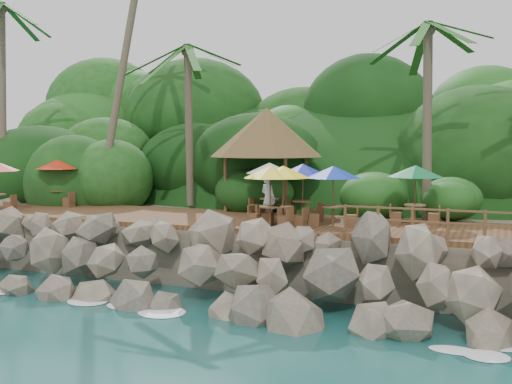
% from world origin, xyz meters
% --- Properties ---
extents(ground, '(140.00, 140.00, 0.00)m').
position_xyz_m(ground, '(0.00, 0.00, 0.00)').
color(ground, '#19514F').
rests_on(ground, ground).
extents(land_base, '(32.00, 25.20, 2.10)m').
position_xyz_m(land_base, '(0.00, 16.00, 1.05)').
color(land_base, gray).
rests_on(land_base, ground).
extents(jungle_hill, '(44.80, 28.00, 15.40)m').
position_xyz_m(jungle_hill, '(0.00, 23.50, 0.00)').
color(jungle_hill, '#143811').
rests_on(jungle_hill, ground).
extents(seawall, '(29.00, 4.00, 2.30)m').
position_xyz_m(seawall, '(0.00, 2.00, 1.15)').
color(seawall, gray).
rests_on(seawall, ground).
extents(terrace, '(26.00, 5.00, 0.20)m').
position_xyz_m(terrace, '(0.00, 6.00, 2.20)').
color(terrace, brown).
rests_on(terrace, land_base).
extents(jungle_foliage, '(44.00, 16.00, 12.00)m').
position_xyz_m(jungle_foliage, '(0.00, 15.00, 0.00)').
color(jungle_foliage, '#143811').
rests_on(jungle_foliage, ground).
extents(foam_line, '(25.20, 0.80, 0.06)m').
position_xyz_m(foam_line, '(0.00, 0.30, 0.03)').
color(foam_line, white).
rests_on(foam_line, ground).
extents(palapa, '(5.09, 5.09, 4.60)m').
position_xyz_m(palapa, '(-0.89, 9.46, 5.79)').
color(palapa, brown).
rests_on(palapa, ground).
extents(dining_clusters, '(25.65, 4.90, 2.22)m').
position_xyz_m(dining_clusters, '(1.42, 5.80, 4.14)').
color(dining_clusters, brown).
rests_on(dining_clusters, terrace).
extents(railing, '(6.10, 0.10, 1.00)m').
position_xyz_m(railing, '(6.92, 3.65, 2.91)').
color(railing, brown).
rests_on(railing, terrace).
extents(waiter, '(0.79, 0.68, 1.84)m').
position_xyz_m(waiter, '(0.79, 5.28, 3.22)').
color(waiter, white).
rests_on(waiter, terrace).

